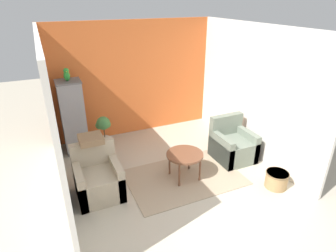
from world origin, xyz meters
The scene contains 13 objects.
ground_plane centered at (0.00, 0.00, 0.00)m, with size 20.00×20.00×0.00m, color #B2A893.
wall_back_accent centered at (0.00, 3.76, 1.30)m, with size 3.84×0.06×2.61m.
wall_left centered at (-1.89, 1.86, 1.30)m, with size 0.06×3.73×2.61m.
wall_right centered at (1.89, 1.86, 1.30)m, with size 0.06×3.73×2.61m.
area_rug centered at (0.15, 1.47, 0.01)m, with size 2.05×1.37×0.01m.
coffee_table centered at (0.15, 1.47, 0.46)m, with size 0.66×0.66×0.51m.
armchair_left centered at (-1.37, 1.64, 0.29)m, with size 0.72×0.75×0.86m.
armchair_right centered at (1.35, 1.68, 0.29)m, with size 0.72×0.75×0.86m.
birdcage centered at (-1.49, 3.33, 0.78)m, with size 0.49×0.49×1.55m.
parrot centered at (-1.49, 3.34, 1.67)m, with size 0.12×0.22×0.26m.
potted_plant centered at (-0.91, 3.22, 0.46)m, with size 0.32×0.29×0.73m.
wicker_basket centered at (1.49, 0.57, 0.16)m, with size 0.39×0.39×0.29m.
throw_pillow centered at (-1.37, 1.91, 0.91)m, with size 0.38×0.38×0.10m.
Camera 1 is at (-1.89, -2.34, 3.04)m, focal length 30.00 mm.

